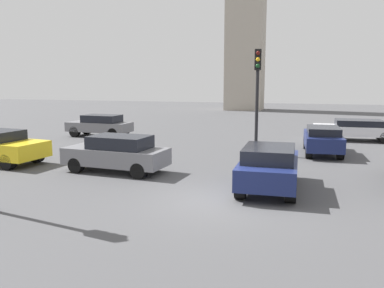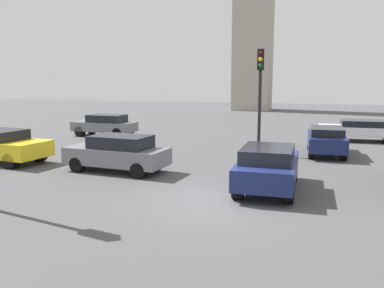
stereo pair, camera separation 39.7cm
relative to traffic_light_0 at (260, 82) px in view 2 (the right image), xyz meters
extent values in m
plane|color=#4C4C4F|center=(-0.11, -8.31, -3.58)|extent=(107.38, 107.38, 0.00)
cylinder|color=black|center=(0.00, 0.02, -1.01)|extent=(0.16, 0.16, 5.14)
cube|color=black|center=(0.00, 0.02, 1.05)|extent=(0.35, 0.35, 1.00)
sphere|color=#4C0F0C|center=(0.02, -0.18, 1.35)|extent=(0.20, 0.20, 0.20)
sphere|color=yellow|center=(0.02, -0.18, 1.05)|extent=(0.20, 0.20, 0.20)
sphere|color=#14471E|center=(0.02, -0.18, 0.75)|extent=(0.20, 0.20, 0.20)
cylinder|color=black|center=(-9.21, -4.78, -3.25)|extent=(0.69, 0.43, 0.66)
cylinder|color=black|center=(-9.40, -6.38, -3.25)|extent=(0.69, 0.43, 0.66)
cube|color=navy|center=(3.20, 0.94, -2.90)|extent=(1.87, 4.11, 0.68)
cube|color=black|center=(3.21, 0.74, -2.40)|extent=(1.59, 2.33, 0.40)
cylinder|color=black|center=(2.44, 2.29, -3.24)|extent=(0.34, 0.70, 0.69)
cylinder|color=black|center=(3.84, 2.35, -3.24)|extent=(0.34, 0.70, 0.69)
cylinder|color=black|center=(2.56, -0.46, -3.24)|extent=(0.34, 0.70, 0.69)
cylinder|color=black|center=(3.96, -0.40, -3.24)|extent=(0.34, 0.70, 0.69)
cube|color=silver|center=(5.21, 6.24, -2.96)|extent=(4.79, 2.10, 0.56)
cube|color=black|center=(5.45, 6.24, -2.51)|extent=(2.70, 1.82, 0.42)
cylinder|color=black|center=(3.61, 5.38, -3.24)|extent=(0.69, 0.37, 0.69)
cylinder|color=black|center=(3.58, 7.03, -3.24)|extent=(0.69, 0.37, 0.69)
cube|color=slate|center=(-10.61, 3.56, -2.93)|extent=(4.24, 1.90, 0.60)
cube|color=black|center=(-10.41, 3.55, -2.42)|extent=(2.40, 1.60, 0.52)
cylinder|color=black|center=(-12.06, 2.95, -3.24)|extent=(0.71, 0.34, 0.69)
cylinder|color=black|center=(-11.99, 4.32, -3.24)|extent=(0.71, 0.34, 0.69)
cylinder|color=black|center=(-9.24, 2.79, -3.24)|extent=(0.71, 0.34, 0.69)
cylinder|color=black|center=(-9.16, 4.17, -3.24)|extent=(0.71, 0.34, 0.69)
cube|color=slate|center=(-4.93, -5.52, -2.94)|extent=(4.28, 2.06, 0.67)
cube|color=black|center=(-4.72, -5.54, -2.37)|extent=(2.44, 1.70, 0.54)
cylinder|color=black|center=(-6.39, -6.09, -3.28)|extent=(0.64, 0.36, 0.61)
cylinder|color=black|center=(-6.27, -4.70, -3.28)|extent=(0.64, 0.36, 0.61)
cylinder|color=black|center=(-3.59, -6.34, -3.28)|extent=(0.64, 0.36, 0.61)
cylinder|color=black|center=(-3.46, -4.95, -3.28)|extent=(0.64, 0.36, 0.61)
cube|color=navy|center=(1.23, -6.50, -2.89)|extent=(1.91, 4.09, 0.69)
cube|color=black|center=(1.24, -6.70, -2.34)|extent=(1.66, 2.30, 0.50)
cylinder|color=black|center=(0.46, -5.13, -3.23)|extent=(0.34, 0.71, 0.70)
cylinder|color=black|center=(1.97, -5.10, -3.23)|extent=(0.34, 0.71, 0.70)
cylinder|color=black|center=(0.50, -7.89, -3.23)|extent=(0.34, 0.71, 0.70)
cylinder|color=black|center=(2.01, -7.87, -3.23)|extent=(0.34, 0.71, 0.70)
camera|label=1|loc=(2.37, -20.05, 0.09)|focal=37.89mm
camera|label=2|loc=(2.75, -19.94, 0.09)|focal=37.89mm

